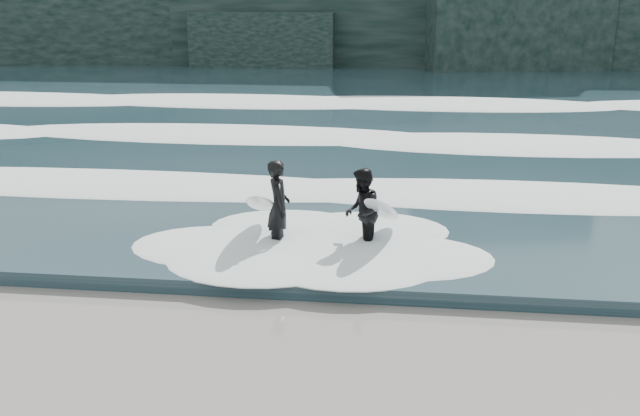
# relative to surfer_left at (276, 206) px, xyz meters

# --- Properties ---
(ground) EXTENTS (120.00, 120.00, 0.00)m
(ground) POSITION_rel_surfer_left_xyz_m (0.62, -5.50, -1.01)
(ground) COLOR #895E40
(ground) RESTS_ON ground
(sea) EXTENTS (90.00, 52.00, 0.30)m
(sea) POSITION_rel_surfer_left_xyz_m (0.62, 23.50, -0.86)
(sea) COLOR #1E343D
(sea) RESTS_ON ground
(foam_near) EXTENTS (60.00, 3.20, 0.20)m
(foam_near) POSITION_rel_surfer_left_xyz_m (0.62, 3.50, -0.61)
(foam_near) COLOR white
(foam_near) RESTS_ON sea
(foam_mid) EXTENTS (60.00, 4.00, 0.24)m
(foam_mid) POSITION_rel_surfer_left_xyz_m (0.62, 10.50, -0.59)
(foam_mid) COLOR white
(foam_mid) RESTS_ON sea
(foam_far) EXTENTS (60.00, 4.80, 0.30)m
(foam_far) POSITION_rel_surfer_left_xyz_m (0.62, 19.50, -0.56)
(foam_far) COLOR white
(foam_far) RESTS_ON sea
(surfer_left) EXTENTS (1.14, 2.04, 2.00)m
(surfer_left) POSITION_rel_surfer_left_xyz_m (0.00, 0.00, 0.00)
(surfer_left) COLOR black
(surfer_left) RESTS_ON ground
(surfer_right) EXTENTS (1.27, 2.05, 1.86)m
(surfer_right) POSITION_rel_surfer_left_xyz_m (1.85, 0.04, -0.07)
(surfer_right) COLOR black
(surfer_right) RESTS_ON ground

